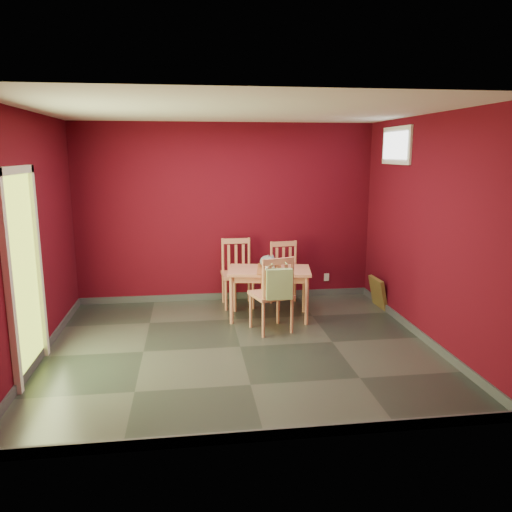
{
  "coord_description": "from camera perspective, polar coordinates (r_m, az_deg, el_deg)",
  "views": [
    {
      "loc": [
        -0.56,
        -5.54,
        2.25
      ],
      "look_at": [
        0.25,
        0.45,
        1.0
      ],
      "focal_mm": 35.0,
      "sensor_mm": 36.0,
      "label": 1
    }
  ],
  "objects": [
    {
      "name": "chair_far_right",
      "position": [
        7.46,
        3.49,
        -2.01
      ],
      "size": [
        0.5,
        0.5,
        0.95
      ],
      "color": "tan",
      "rests_on": "ground"
    },
    {
      "name": "chair_far_left",
      "position": [
        7.45,
        -2.15,
        -1.83
      ],
      "size": [
        0.48,
        0.48,
        1.0
      ],
      "color": "tan",
      "rests_on": "ground"
    },
    {
      "name": "picture_frame",
      "position": [
        7.63,
        13.77,
        -4.08
      ],
      "size": [
        0.16,
        0.45,
        0.45
      ],
      "color": "brown",
      "rests_on": "ground"
    },
    {
      "name": "chair_near",
      "position": [
        6.34,
        1.91,
        -4.26
      ],
      "size": [
        0.57,
        0.57,
        0.99
      ],
      "color": "tan",
      "rests_on": "ground"
    },
    {
      "name": "outlet_plate",
      "position": [
        8.07,
        8.06,
        -2.41
      ],
      "size": [
        0.08,
        0.02,
        0.12
      ],
      "primitive_type": "cube",
      "color": "silver",
      "rests_on": "room_shell"
    },
    {
      "name": "tote_bag",
      "position": [
        6.09,
        2.67,
        -3.21
      ],
      "size": [
        0.32,
        0.19,
        0.45
      ],
      "color": "#92AC6E",
      "rests_on": "chair_near"
    },
    {
      "name": "table_runner",
      "position": [
        6.72,
        1.68,
        -2.16
      ],
      "size": [
        0.43,
        0.72,
        0.34
      ],
      "color": "#AD5B2C",
      "rests_on": "dining_table"
    },
    {
      "name": "room_shell",
      "position": [
        5.99,
        -1.82,
        -9.88
      ],
      "size": [
        4.5,
        4.5,
        4.5
      ],
      "color": "#500814",
      "rests_on": "ground"
    },
    {
      "name": "dining_table",
      "position": [
        6.84,
        1.53,
        -2.22
      ],
      "size": [
        1.21,
        0.83,
        0.7
      ],
      "color": "tan",
      "rests_on": "ground"
    },
    {
      "name": "cat",
      "position": [
        6.87,
        1.39,
        -0.41
      ],
      "size": [
        0.33,
        0.51,
        0.23
      ],
      "primitive_type": null,
      "rotation": [
        0.0,
        0.0,
        -0.2
      ],
      "color": "slate",
      "rests_on": "table_runner"
    },
    {
      "name": "doorway",
      "position": [
        5.52,
        -25.1,
        -1.21
      ],
      "size": [
        0.06,
        1.01,
        2.13
      ],
      "color": "#B7D838",
      "rests_on": "ground"
    },
    {
      "name": "window",
      "position": [
        7.11,
        15.72,
        12.06
      ],
      "size": [
        0.05,
        0.9,
        0.5
      ],
      "color": "white",
      "rests_on": "room_shell"
    },
    {
      "name": "ground",
      "position": [
        6.01,
        -1.82,
        -10.32
      ],
      "size": [
        4.5,
        4.5,
        0.0
      ],
      "primitive_type": "plane",
      "color": "#2D342D",
      "rests_on": "ground"
    }
  ]
}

